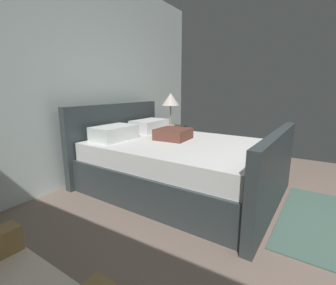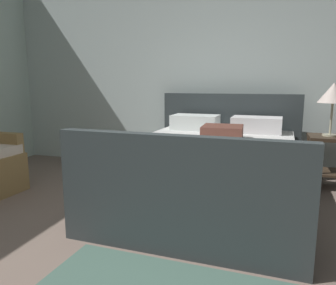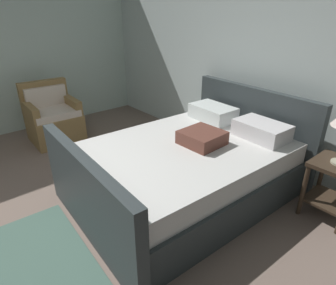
% 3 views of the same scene
% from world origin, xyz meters
% --- Properties ---
extents(wall_back, '(5.68, 0.12, 2.90)m').
position_xyz_m(wall_back, '(0.00, 3.24, 1.45)').
color(wall_back, silver).
rests_on(wall_back, ground).
extents(bed, '(1.85, 2.39, 1.05)m').
position_xyz_m(bed, '(0.43, 1.91, 0.34)').
color(bed, '#333A3C').
rests_on(bed, ground).
extents(nightstand_right, '(0.44, 0.44, 0.60)m').
position_xyz_m(nightstand_right, '(1.63, 2.74, 0.40)').
color(nightstand_right, '#3B2C1F').
rests_on(nightstand_right, ground).
extents(table_lamp_right, '(0.32, 0.32, 0.59)m').
position_xyz_m(table_lamp_right, '(1.63, 2.74, 1.07)').
color(table_lamp_right, '#B7B293').
rests_on(table_lamp_right, nightstand_right).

